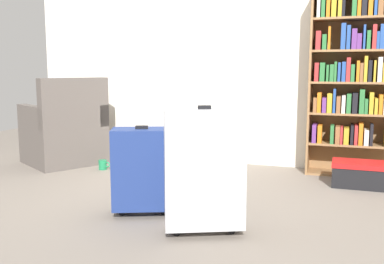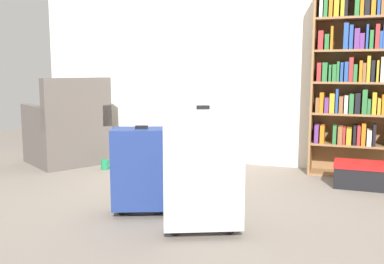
{
  "view_description": "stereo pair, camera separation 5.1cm",
  "coord_description": "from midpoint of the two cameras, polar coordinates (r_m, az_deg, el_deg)",
  "views": [
    {
      "loc": [
        1.0,
        -2.73,
        0.98
      ],
      "look_at": [
        0.01,
        0.11,
        0.55
      ],
      "focal_mm": 40.83,
      "sensor_mm": 36.0,
      "label": 1
    },
    {
      "loc": [
        1.05,
        -2.71,
        0.98
      ],
      "look_at": [
        0.01,
        0.11,
        0.55
      ],
      "focal_mm": 40.83,
      "sensor_mm": 36.0,
      "label": 2
    }
  ],
  "objects": [
    {
      "name": "ground_plane",
      "position": [
        3.07,
        -1.34,
        -10.49
      ],
      "size": [
        8.33,
        8.33,
        0.0
      ],
      "primitive_type": "plane",
      "color": "slate"
    },
    {
      "name": "back_wall",
      "position": [
        4.58,
        6.44,
        12.11
      ],
      "size": [
        4.76,
        0.1,
        2.6
      ],
      "primitive_type": "cube",
      "color": "silver",
      "rests_on": "ground"
    },
    {
      "name": "bookshelf",
      "position": [
        4.26,
        22.8,
        6.81
      ],
      "size": [
        1.18,
        0.28,
        1.71
      ],
      "color": "olive",
      "rests_on": "ground"
    },
    {
      "name": "armchair",
      "position": [
        4.75,
        -16.53,
        -0.21
      ],
      "size": [
        0.96,
        0.96,
        0.9
      ],
      "color": "#59514C",
      "rests_on": "ground"
    },
    {
      "name": "mug",
      "position": [
        4.42,
        -11.88,
        -4.21
      ],
      "size": [
        0.12,
        0.08,
        0.1
      ],
      "color": "#1E7F4C",
      "rests_on": "ground"
    },
    {
      "name": "storage_box",
      "position": [
        3.95,
        20.7,
        -5.09
      ],
      "size": [
        0.45,
        0.28,
        0.21
      ],
      "color": "black",
      "rests_on": "ground"
    },
    {
      "name": "suitcase_silver",
      "position": [
        2.58,
        1.04,
        -4.82
      ],
      "size": [
        0.51,
        0.38,
        0.78
      ],
      "color": "#B7BABF",
      "rests_on": "ground"
    },
    {
      "name": "suitcase_navy_blue",
      "position": [
        2.97,
        -6.99,
        -4.76
      ],
      "size": [
        0.46,
        0.37,
        0.61
      ],
      "color": "navy",
      "rests_on": "ground"
    }
  ]
}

